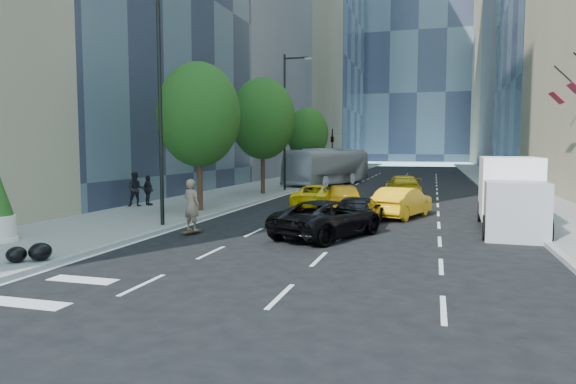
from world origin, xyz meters
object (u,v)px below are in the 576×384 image
(black_sedan_lincoln, at_px, (328,218))
(box_truck, at_px, (511,194))
(city_bus, at_px, (328,167))
(skateboarder, at_px, (192,209))
(black_sedan_mercedes, at_px, (359,211))

(black_sedan_lincoln, distance_m, box_truck, 7.60)
(city_bus, bearing_deg, skateboarder, -74.18)
(box_truck, bearing_deg, black_sedan_mercedes, -173.10)
(skateboarder, bearing_deg, box_truck, -144.07)
(black_sedan_mercedes, height_order, city_bus, city_bus)
(city_bus, bearing_deg, box_truck, -46.64)
(black_sedan_lincoln, bearing_deg, box_truck, -129.58)
(black_sedan_mercedes, bearing_deg, city_bus, -72.75)
(black_sedan_mercedes, distance_m, city_bus, 24.01)
(black_sedan_mercedes, height_order, box_truck, box_truck)
(skateboarder, bearing_deg, city_bus, -73.71)
(skateboarder, height_order, black_sedan_lincoln, skateboarder)
(skateboarder, relative_size, city_bus, 0.17)
(skateboarder, height_order, black_sedan_mercedes, skateboarder)
(black_sedan_mercedes, distance_m, box_truck, 6.09)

